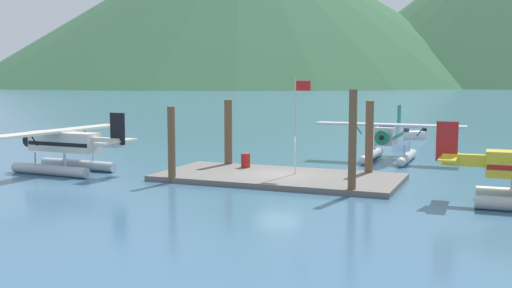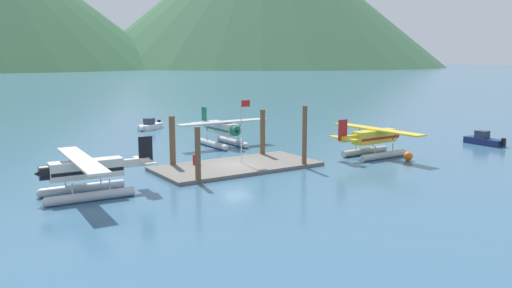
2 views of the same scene
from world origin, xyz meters
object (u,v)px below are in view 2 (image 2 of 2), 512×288
Objects in this scene: fuel_drum at (196,159)px; mooring_buoy at (408,156)px; seaplane_cream_port_aft at (86,174)px; boat_navy_open_se at (483,140)px; seaplane_yellow_stbd_aft at (375,140)px; seaplane_silver_bow_right at (223,131)px; flagpole at (242,123)px; boat_white_open_north at (150,126)px.

mooring_buoy is at bearing -23.57° from fuel_drum.
mooring_buoy is at bearing -6.77° from seaplane_cream_port_aft.
seaplane_yellow_stbd_aft is at bearing 174.56° from boat_navy_open_se.
boat_navy_open_se reaches higher than fuel_drum.
flagpole is at bearing -109.93° from seaplane_silver_bow_right.
fuel_drum is 25.79m from boat_white_open_north.
boat_navy_open_se is (31.73, -6.07, -0.25)m from fuel_drum.
seaplane_cream_port_aft is at bearing 177.74° from boat_navy_open_se.
seaplane_silver_bow_right and seaplane_yellow_stbd_aft have the same top height.
seaplane_silver_bow_right is at bearing 122.40° from mooring_buoy.
seaplane_silver_bow_right reaches higher than fuel_drum.
flagpole is 0.54× the size of seaplane_silver_bow_right.
boat_white_open_north is at bearing 129.72° from boat_navy_open_se.
flagpole is at bearing 12.05° from seaplane_cream_port_aft.
mooring_buoy is 14.06m from boat_navy_open_se.
seaplane_yellow_stbd_aft is at bearing -55.12° from seaplane_silver_bow_right.
fuel_drum is 11.35m from seaplane_silver_bow_right.
boat_navy_open_se is at bearing 6.90° from mooring_buoy.
seaplane_yellow_stbd_aft is at bearing -14.40° from flagpole.
seaplane_yellow_stbd_aft is 27.06m from seaplane_cream_port_aft.
seaplane_silver_bow_right is 1.00× the size of seaplane_yellow_stbd_aft.
fuel_drum is at bearing 156.43° from mooring_buoy.
boat_white_open_north is (5.82, 25.13, -0.25)m from fuel_drum.
boat_white_open_north is (1.97, 26.48, -3.32)m from flagpole.
seaplane_silver_bow_right is 16.70m from boat_white_open_north.
boat_white_open_north is (-25.91, 31.19, 0.00)m from boat_navy_open_se.
seaplane_silver_bow_right reaches higher than mooring_buoy.
seaplane_silver_bow_right is 0.99× the size of seaplane_cream_port_aft.
flagpole reaches higher than seaplane_cream_port_aft.
seaplane_silver_bow_right is 2.46× the size of boat_white_open_north.
seaplane_silver_bow_right reaches higher than boat_navy_open_se.
boat_navy_open_se is at bearing -50.28° from boat_white_open_north.
seaplane_silver_bow_right is at bearing 148.99° from boat_navy_open_se.
seaplane_cream_port_aft is 2.47× the size of boat_white_open_north.
fuel_drum is 0.08× the size of seaplane_silver_bow_right.
boat_navy_open_se is 1.16× the size of boat_white_open_north.
flagpole is 0.54× the size of seaplane_yellow_stbd_aft.
mooring_buoy is 34.99m from boat_white_open_north.
mooring_buoy is 0.08× the size of seaplane_yellow_stbd_aft.
seaplane_silver_bow_right is (3.59, 9.89, -2.23)m from flagpole.
seaplane_yellow_stbd_aft is (16.61, -4.63, 0.84)m from fuel_drum.
seaplane_yellow_stbd_aft is 15.22m from boat_navy_open_se.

